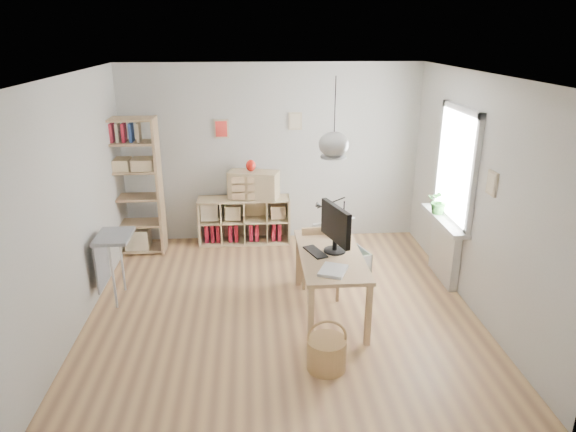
{
  "coord_description": "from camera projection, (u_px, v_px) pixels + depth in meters",
  "views": [
    {
      "loc": [
        -0.32,
        -5.41,
        3.14
      ],
      "look_at": [
        0.1,
        0.3,
        1.05
      ],
      "focal_mm": 32.0,
      "sensor_mm": 36.0,
      "label": 1
    }
  ],
  "objects": [
    {
      "name": "radiator",
      "position": [
        445.0,
        251.0,
        6.74
      ],
      "size": [
        0.1,
        0.8,
        0.8
      ],
      "primitive_type": "cube",
      "color": "silver",
      "rests_on": "ground"
    },
    {
      "name": "room_shell",
      "position": [
        334.0,
        145.0,
        5.38
      ],
      "size": [
        4.5,
        4.5,
        4.5
      ],
      "color": "silver",
      "rests_on": "ground"
    },
    {
      "name": "desk",
      "position": [
        330.0,
        261.0,
        5.84
      ],
      "size": [
        0.7,
        1.5,
        0.75
      ],
      "color": "tan",
      "rests_on": "ground"
    },
    {
      "name": "cube_shelf",
      "position": [
        243.0,
        223.0,
        7.98
      ],
      "size": [
        1.4,
        0.38,
        0.72
      ],
      "color": "beige",
      "rests_on": "ground"
    },
    {
      "name": "red_vase",
      "position": [
        251.0,
        166.0,
        7.63
      ],
      "size": [
        0.15,
        0.15,
        0.18
      ],
      "primitive_type": "ellipsoid",
      "color": "#9F140D",
      "rests_on": "drawer_chest"
    },
    {
      "name": "tall_bookshelf",
      "position": [
        132.0,
        182.0,
        7.34
      ],
      "size": [
        0.8,
        0.38,
        2.0
      ],
      "color": "tan",
      "rests_on": "ground"
    },
    {
      "name": "task_lamp",
      "position": [
        329.0,
        211.0,
        6.29
      ],
      "size": [
        0.4,
        0.15,
        0.42
      ],
      "color": "black",
      "rests_on": "desk"
    },
    {
      "name": "monitor",
      "position": [
        336.0,
        226.0,
        5.75
      ],
      "size": [
        0.25,
        0.62,
        0.55
      ],
      "rotation": [
        0.0,
        0.0,
        0.3
      ],
      "color": "black",
      "rests_on": "desk"
    },
    {
      "name": "window_unit",
      "position": [
        457.0,
        166.0,
        6.35
      ],
      "size": [
        0.07,
        1.16,
        1.46
      ],
      "color": "white",
      "rests_on": "ground"
    },
    {
      "name": "ground",
      "position": [
        282.0,
        307.0,
        6.17
      ],
      "size": [
        4.5,
        4.5,
        0.0
      ],
      "primitive_type": "plane",
      "color": "tan",
      "rests_on": "ground"
    },
    {
      "name": "storage_chest",
      "position": [
        342.0,
        258.0,
        6.97
      ],
      "size": [
        0.82,
        0.88,
        0.68
      ],
      "rotation": [
        0.0,
        0.0,
        0.3
      ],
      "color": "silver",
      "rests_on": "ground"
    },
    {
      "name": "windowsill",
      "position": [
        444.0,
        220.0,
        6.59
      ],
      "size": [
        0.22,
        1.2,
        0.06
      ],
      "primitive_type": "cube",
      "color": "silver",
      "rests_on": "radiator"
    },
    {
      "name": "paper_tray",
      "position": [
        333.0,
        270.0,
        5.36
      ],
      "size": [
        0.36,
        0.4,
        0.03
      ],
      "primitive_type": "cube",
      "rotation": [
        0.0,
        0.0,
        -0.41
      ],
      "color": "silver",
      "rests_on": "desk"
    },
    {
      "name": "drawer_chest",
      "position": [
        254.0,
        185.0,
        7.74
      ],
      "size": [
        0.8,
        0.53,
        0.42
      ],
      "primitive_type": "cube",
      "rotation": [
        0.0,
        0.0,
        -0.29
      ],
      "color": "beige",
      "rests_on": "cube_shelf"
    },
    {
      "name": "chair",
      "position": [
        320.0,
        258.0,
        6.32
      ],
      "size": [
        0.44,
        0.44,
        0.84
      ],
      "rotation": [
        0.0,
        0.0,
        0.08
      ],
      "color": "#9C9C9E",
      "rests_on": "ground"
    },
    {
      "name": "potted_plant",
      "position": [
        440.0,
        201.0,
        6.68
      ],
      "size": [
        0.38,
        0.35,
        0.34
      ],
      "primitive_type": "imported",
      "rotation": [
        0.0,
        0.0,
        -0.33
      ],
      "color": "#2A6827",
      "rests_on": "windowsill"
    },
    {
      "name": "keyboard",
      "position": [
        315.0,
        252.0,
        5.82
      ],
      "size": [
        0.26,
        0.39,
        0.02
      ],
      "primitive_type": "cube",
      "rotation": [
        0.0,
        0.0,
        0.36
      ],
      "color": "black",
      "rests_on": "desk"
    },
    {
      "name": "wicker_basket",
      "position": [
        327.0,
        353.0,
        5.0
      ],
      "size": [
        0.39,
        0.39,
        0.54
      ],
      "rotation": [
        0.0,
        0.0,
        -0.02
      ],
      "color": "#A47E4A",
      "rests_on": "ground"
    },
    {
      "name": "side_table",
      "position": [
        109.0,
        249.0,
        6.13
      ],
      "size": [
        0.4,
        0.55,
        0.85
      ],
      "color": "#9C9C9E",
      "rests_on": "ground"
    },
    {
      "name": "yarn_ball",
      "position": [
        335.0,
        231.0,
        6.29
      ],
      "size": [
        0.13,
        0.13,
        0.13
      ],
      "primitive_type": "sphere",
      "color": "#480911",
      "rests_on": "desk"
    }
  ]
}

